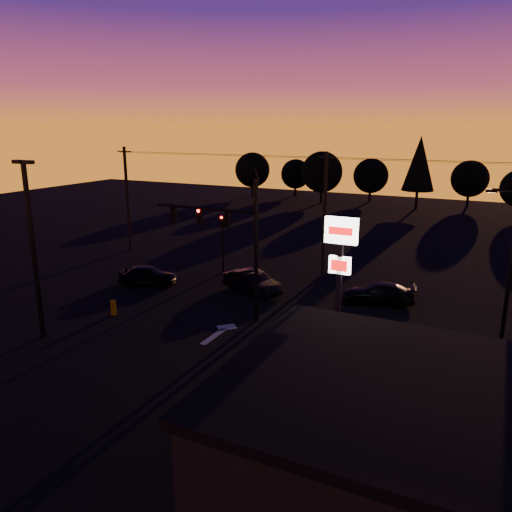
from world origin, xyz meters
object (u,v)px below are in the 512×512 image
(traffic_signal_mast, at_px, (230,233))
(pylon_sign, at_px, (340,258))
(suv_parked, at_px, (387,383))
(car_mid, at_px, (253,282))
(bollard, at_px, (113,308))
(parking_lot_light, at_px, (32,239))
(streetlight, at_px, (509,266))
(car_right, at_px, (378,293))
(car_left, at_px, (148,275))
(secondary_signal, at_px, (223,235))

(traffic_signal_mast, bearing_deg, pylon_sign, -19.36)
(suv_parked, bearing_deg, car_mid, 141.97)
(bollard, bearing_deg, suv_parked, -7.60)
(traffic_signal_mast, xyz_separation_m, parking_lot_light, (-7.40, -6.99, 0.33))
(traffic_signal_mast, distance_m, parking_lot_light, 10.19)
(parking_lot_light, relative_size, bollard, 10.36)
(streetlight, distance_m, car_right, 9.01)
(car_left, bearing_deg, bollard, 176.74)
(secondary_signal, xyz_separation_m, car_right, (12.01, -1.57, -2.21))
(car_left, bearing_deg, streetlight, -114.80)
(car_mid, distance_m, car_right, 8.07)
(pylon_sign, height_order, car_left, pylon_sign)
(traffic_signal_mast, bearing_deg, secondary_signal, 123.19)
(streetlight, distance_m, suv_parked, 8.57)
(car_left, bearing_deg, suv_parked, -134.92)
(streetlight, bearing_deg, pylon_sign, -149.92)
(traffic_signal_mast, height_order, secondary_signal, traffic_signal_mast)
(bollard, bearing_deg, parking_lot_light, -105.63)
(secondary_signal, height_order, car_mid, secondary_signal)
(traffic_signal_mast, height_order, car_left, traffic_signal_mast)
(car_mid, bearing_deg, secondary_signal, 72.55)
(streetlight, relative_size, car_mid, 1.80)
(secondary_signal, bearing_deg, parking_lot_light, -99.79)
(secondary_signal, relative_size, car_mid, 0.98)
(car_left, relative_size, car_right, 0.88)
(streetlight, xyz_separation_m, car_mid, (-14.80, 2.79, -3.69))
(secondary_signal, xyz_separation_m, bollard, (-1.36, -10.41, -2.42))
(streetlight, bearing_deg, secondary_signal, 162.44)
(secondary_signal, distance_m, bollard, 10.77)
(parking_lot_light, height_order, car_mid, parking_lot_light)
(pylon_sign, xyz_separation_m, car_right, (0.01, 8.41, -4.26))
(car_left, height_order, suv_parked, car_left)
(traffic_signal_mast, height_order, car_mid, traffic_signal_mast)
(secondary_signal, distance_m, car_left, 6.23)
(car_left, bearing_deg, pylon_sign, -130.50)
(bollard, xyz_separation_m, suv_parked, (16.29, -2.17, 0.23))
(car_mid, relative_size, suv_parked, 0.92)
(car_left, bearing_deg, traffic_signal_mast, -129.84)
(secondary_signal, xyz_separation_m, pylon_sign, (12.00, -9.99, 2.05))
(traffic_signal_mast, height_order, suv_parked, traffic_signal_mast)
(traffic_signal_mast, relative_size, suv_parked, 1.78)
(traffic_signal_mast, bearing_deg, suv_parked, -26.89)
(secondary_signal, height_order, pylon_sign, pylon_sign)
(traffic_signal_mast, bearing_deg, streetlight, 6.14)
(streetlight, relative_size, bollard, 9.07)
(car_right, bearing_deg, pylon_sign, -14.13)
(parking_lot_light, height_order, streetlight, parking_lot_light)
(car_left, bearing_deg, secondary_signal, -55.50)
(car_right, height_order, suv_parked, suv_parked)
(bollard, height_order, car_left, car_left)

